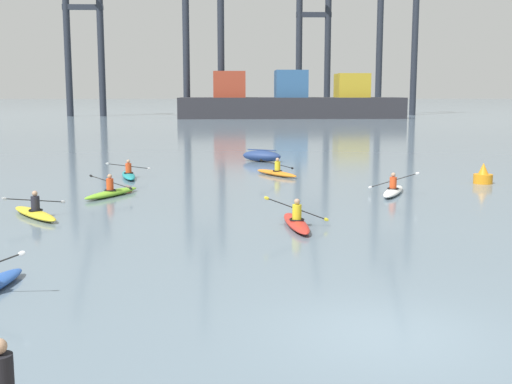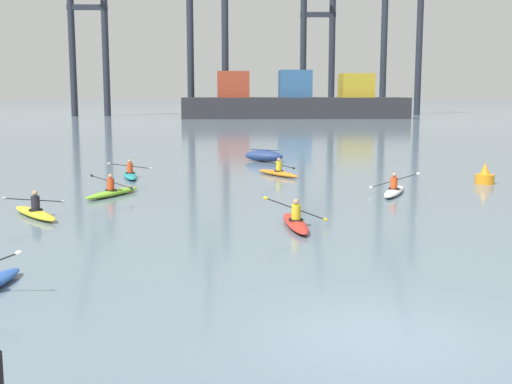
{
  "view_description": "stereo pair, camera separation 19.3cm",
  "coord_description": "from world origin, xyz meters",
  "px_view_note": "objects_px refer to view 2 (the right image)",
  "views": [
    {
      "loc": [
        -2.82,
        -11.31,
        4.37
      ],
      "look_at": [
        -1.86,
        13.29,
        0.6
      ],
      "focal_mm": 46.03,
      "sensor_mm": 36.0,
      "label": 1
    },
    {
      "loc": [
        -2.63,
        -11.32,
        4.37
      ],
      "look_at": [
        -1.86,
        13.29,
        0.6
      ],
      "focal_mm": 46.03,
      "sensor_mm": 36.0,
      "label": 2
    }
  ],
  "objects_px": {
    "kayak_lime": "(112,192)",
    "kayak_yellow": "(35,212)",
    "gantry_crane_east_mid": "(318,33)",
    "kayak_red": "(295,222)",
    "gantry_crane_west": "(87,25)",
    "kayak_white": "(394,191)",
    "channel_buoy": "(485,176)",
    "gantry_crane_east": "(403,8)",
    "capsized_dinghy": "(264,156)",
    "container_barge": "(294,102)",
    "kayak_teal": "(130,174)",
    "kayak_orange": "(278,172)",
    "gantry_crane_west_mid": "(207,17)"
  },
  "relations": [
    {
      "from": "gantry_crane_west_mid",
      "to": "kayak_teal",
      "type": "height_order",
      "value": "gantry_crane_west_mid"
    },
    {
      "from": "gantry_crane_west",
      "to": "kayak_white",
      "type": "height_order",
      "value": "gantry_crane_west"
    },
    {
      "from": "kayak_yellow",
      "to": "kayak_white",
      "type": "relative_size",
      "value": 0.91
    },
    {
      "from": "gantry_crane_west",
      "to": "kayak_yellow",
      "type": "height_order",
      "value": "gantry_crane_west"
    },
    {
      "from": "gantry_crane_east",
      "to": "capsized_dinghy",
      "type": "xyz_separation_m",
      "value": [
        -29.34,
        -82.55,
        -19.33
      ]
    },
    {
      "from": "gantry_crane_west",
      "to": "gantry_crane_east",
      "type": "height_order",
      "value": "gantry_crane_east"
    },
    {
      "from": "gantry_crane_east",
      "to": "kayak_red",
      "type": "xyz_separation_m",
      "value": [
        -29.18,
        -102.91,
        -19.51
      ]
    },
    {
      "from": "container_barge",
      "to": "gantry_crane_east_mid",
      "type": "height_order",
      "value": "gantry_crane_east_mid"
    },
    {
      "from": "kayak_white",
      "to": "gantry_crane_west",
      "type": "bearing_deg",
      "value": 109.73
    },
    {
      "from": "channel_buoy",
      "to": "gantry_crane_east",
      "type": "bearing_deg",
      "value": 78.35
    },
    {
      "from": "kayak_yellow",
      "to": "gantry_crane_east_mid",
      "type": "bearing_deg",
      "value": 77.57
    },
    {
      "from": "capsized_dinghy",
      "to": "kayak_yellow",
      "type": "height_order",
      "value": "kayak_yellow"
    },
    {
      "from": "kayak_teal",
      "to": "channel_buoy",
      "type": "bearing_deg",
      "value": -9.01
    },
    {
      "from": "gantry_crane_east",
      "to": "capsized_dinghy",
      "type": "height_order",
      "value": "gantry_crane_east"
    },
    {
      "from": "kayak_red",
      "to": "kayak_white",
      "type": "bearing_deg",
      "value": 54.12
    },
    {
      "from": "gantry_crane_west_mid",
      "to": "kayak_yellow",
      "type": "bearing_deg",
      "value": -91.42
    },
    {
      "from": "gantry_crane_west_mid",
      "to": "kayak_red",
      "type": "xyz_separation_m",
      "value": [
        6.71,
        -95.56,
        -16.96
      ]
    },
    {
      "from": "gantry_crane_east",
      "to": "kayak_lime",
      "type": "distance_m",
      "value": 104.69
    },
    {
      "from": "kayak_lime",
      "to": "kayak_red",
      "type": "distance_m",
      "value": 9.81
    },
    {
      "from": "gantry_crane_west_mid",
      "to": "kayak_lime",
      "type": "distance_m",
      "value": 90.47
    },
    {
      "from": "capsized_dinghy",
      "to": "kayak_white",
      "type": "distance_m",
      "value": 14.54
    },
    {
      "from": "kayak_orange",
      "to": "kayak_white",
      "type": "height_order",
      "value": "kayak_white"
    },
    {
      "from": "container_barge",
      "to": "kayak_red",
      "type": "relative_size",
      "value": 10.85
    },
    {
      "from": "channel_buoy",
      "to": "kayak_lime",
      "type": "relative_size",
      "value": 0.3
    },
    {
      "from": "gantry_crane_west_mid",
      "to": "gantry_crane_east_mid",
      "type": "height_order",
      "value": "gantry_crane_west_mid"
    },
    {
      "from": "gantry_crane_east_mid",
      "to": "kayak_red",
      "type": "height_order",
      "value": "gantry_crane_east_mid"
    },
    {
      "from": "container_barge",
      "to": "kayak_orange",
      "type": "height_order",
      "value": "container_barge"
    },
    {
      "from": "kayak_orange",
      "to": "gantry_crane_east",
      "type": "bearing_deg",
      "value": 72.13
    },
    {
      "from": "gantry_crane_east",
      "to": "kayak_yellow",
      "type": "distance_m",
      "value": 109.61
    },
    {
      "from": "container_barge",
      "to": "gantry_crane_east_mid",
      "type": "bearing_deg",
      "value": 69.67
    },
    {
      "from": "gantry_crane_east",
      "to": "kayak_white",
      "type": "height_order",
      "value": "gantry_crane_east"
    },
    {
      "from": "gantry_crane_east",
      "to": "gantry_crane_west_mid",
      "type": "bearing_deg",
      "value": -168.42
    },
    {
      "from": "channel_buoy",
      "to": "kayak_lime",
      "type": "height_order",
      "value": "channel_buoy"
    },
    {
      "from": "kayak_teal",
      "to": "kayak_white",
      "type": "height_order",
      "value": "kayak_white"
    },
    {
      "from": "gantry_crane_west_mid",
      "to": "kayak_lime",
      "type": "relative_size",
      "value": 10.99
    },
    {
      "from": "container_barge",
      "to": "kayak_teal",
      "type": "bearing_deg",
      "value": -101.26
    },
    {
      "from": "container_barge",
      "to": "gantry_crane_east",
      "type": "height_order",
      "value": "gantry_crane_east"
    },
    {
      "from": "gantry_crane_west",
      "to": "gantry_crane_east",
      "type": "bearing_deg",
      "value": 4.69
    },
    {
      "from": "gantry_crane_east_mid",
      "to": "container_barge",
      "type": "bearing_deg",
      "value": -110.33
    },
    {
      "from": "kayak_lime",
      "to": "kayak_yellow",
      "type": "relative_size",
      "value": 1.07
    },
    {
      "from": "kayak_teal",
      "to": "container_barge",
      "type": "bearing_deg",
      "value": 78.74
    },
    {
      "from": "gantry_crane_east",
      "to": "gantry_crane_east_mid",
      "type": "bearing_deg",
      "value": 172.17
    },
    {
      "from": "kayak_teal",
      "to": "kayak_red",
      "type": "xyz_separation_m",
      "value": [
        7.36,
        -12.65,
        0.0
      ]
    },
    {
      "from": "gantry_crane_west",
      "to": "container_barge",
      "type": "bearing_deg",
      "value": -13.59
    },
    {
      "from": "channel_buoy",
      "to": "capsized_dinghy",
      "type": "bearing_deg",
      "value": 134.15
    },
    {
      "from": "kayak_red",
      "to": "kayak_orange",
      "type": "relative_size",
      "value": 1.07
    },
    {
      "from": "gantry_crane_west_mid",
      "to": "kayak_yellow",
      "type": "distance_m",
      "value": 95.07
    },
    {
      "from": "gantry_crane_west",
      "to": "kayak_orange",
      "type": "height_order",
      "value": "gantry_crane_west"
    },
    {
      "from": "gantry_crane_west",
      "to": "kayak_white",
      "type": "bearing_deg",
      "value": -70.27
    },
    {
      "from": "kayak_lime",
      "to": "gantry_crane_west",
      "type": "bearing_deg",
      "value": 102.79
    }
  ]
}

